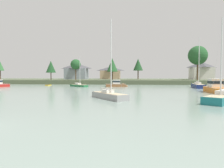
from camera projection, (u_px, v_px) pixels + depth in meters
name	position (u px, v px, depth m)	size (l,w,h in m)	color
far_shore_bank	(107.00, 81.00, 105.67)	(219.23, 43.40, 1.78)	#4C563D
dinghy_yellow	(48.00, 85.00, 76.24)	(1.52, 3.03, 0.57)	gold
cruiser_orange	(214.00, 89.00, 46.61)	(3.59, 9.85, 5.39)	orange
sailboat_navy	(198.00, 87.00, 62.82)	(3.86, 10.05, 16.08)	navy
sailboat_green	(79.00, 86.00, 69.11)	(7.08, 6.10, 10.93)	#236B3D
sailboat_grey	(109.00, 97.00, 33.89)	(6.83, 8.25, 13.58)	gray
cruiser_wood	(118.00, 85.00, 68.54)	(7.87, 3.47, 4.04)	brown
sailboat_teal	(222.00, 100.00, 29.62)	(8.14, 9.28, 12.80)	#196B70
mooring_buoy_red	(5.00, 86.00, 74.80)	(0.43, 0.43, 0.48)	red
shore_tree_far_right	(198.00, 55.00, 89.88)	(8.33, 8.33, 15.03)	brown
shore_tree_left	(0.00, 66.00, 105.93)	(3.98, 3.98, 9.39)	brown
shore_tree_center	(51.00, 67.00, 91.55)	(4.34, 4.34, 8.57)	brown
shore_tree_inland_a	(112.00, 65.00, 92.35)	(4.99, 4.99, 9.82)	brown
shore_tree_right_mid	(76.00, 65.00, 87.56)	(4.42, 4.42, 8.96)	brown
shore_tree_center_left	(138.00, 65.00, 100.16)	(4.76, 4.76, 10.23)	brown
cottage_eastern	(201.00, 70.00, 103.06)	(10.75, 10.24, 8.83)	silver
cottage_behind_trees	(110.00, 73.00, 113.30)	(11.46, 9.52, 6.89)	tan
cottage_near_water	(77.00, 71.00, 107.74)	(12.00, 9.63, 8.31)	gray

